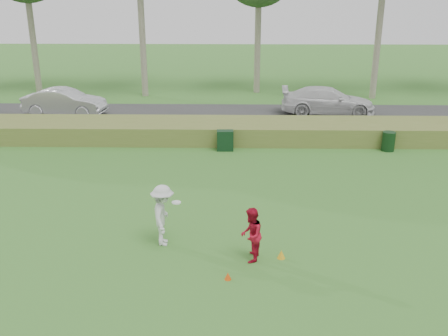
{
  "coord_description": "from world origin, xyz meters",
  "views": [
    {
      "loc": [
        0.33,
        -12.19,
        7.05
      ],
      "look_at": [
        0.0,
        4.0,
        1.3
      ],
      "focal_mm": 40.0,
      "sensor_mm": 36.0,
      "label": 1
    }
  ],
  "objects_px": {
    "cone_orange": "(228,276)",
    "trash_bin": "(388,141)",
    "car_right": "(328,101)",
    "cone_yellow": "(281,254)",
    "player_white": "(163,215)",
    "player_red": "(251,235)",
    "utility_cabinet": "(225,140)",
    "car_mid": "(65,102)"
  },
  "relations": [
    {
      "from": "utility_cabinet",
      "to": "car_right",
      "type": "relative_size",
      "value": 0.17
    },
    {
      "from": "cone_orange",
      "to": "car_right",
      "type": "height_order",
      "value": "car_right"
    },
    {
      "from": "player_white",
      "to": "trash_bin",
      "type": "bearing_deg",
      "value": -47.52
    },
    {
      "from": "trash_bin",
      "to": "car_mid",
      "type": "height_order",
      "value": "car_mid"
    },
    {
      "from": "player_red",
      "to": "utility_cabinet",
      "type": "relative_size",
      "value": 1.63
    },
    {
      "from": "trash_bin",
      "to": "cone_orange",
      "type": "bearing_deg",
      "value": -123.17
    },
    {
      "from": "player_red",
      "to": "cone_orange",
      "type": "xyz_separation_m",
      "value": [
        -0.62,
        -1.0,
        -0.68
      ]
    },
    {
      "from": "player_red",
      "to": "car_right",
      "type": "height_order",
      "value": "car_right"
    },
    {
      "from": "utility_cabinet",
      "to": "cone_yellow",
      "type": "bearing_deg",
      "value": -82.12
    },
    {
      "from": "player_white",
      "to": "cone_yellow",
      "type": "bearing_deg",
      "value": -105.79
    },
    {
      "from": "cone_yellow",
      "to": "utility_cabinet",
      "type": "xyz_separation_m",
      "value": [
        -1.75,
        10.02,
        0.35
      ]
    },
    {
      "from": "player_red",
      "to": "cone_orange",
      "type": "height_order",
      "value": "player_red"
    },
    {
      "from": "cone_yellow",
      "to": "utility_cabinet",
      "type": "height_order",
      "value": "utility_cabinet"
    },
    {
      "from": "utility_cabinet",
      "to": "car_mid",
      "type": "bearing_deg",
      "value": 143.64
    },
    {
      "from": "player_white",
      "to": "cone_yellow",
      "type": "xyz_separation_m",
      "value": [
        3.39,
        -0.78,
        -0.8
      ]
    },
    {
      "from": "player_red",
      "to": "cone_yellow",
      "type": "bearing_deg",
      "value": 107.13
    },
    {
      "from": "player_red",
      "to": "car_mid",
      "type": "relative_size",
      "value": 0.32
    },
    {
      "from": "car_mid",
      "to": "cone_orange",
      "type": "bearing_deg",
      "value": -144.8
    },
    {
      "from": "car_right",
      "to": "trash_bin",
      "type": "bearing_deg",
      "value": -163.23
    },
    {
      "from": "utility_cabinet",
      "to": "car_right",
      "type": "height_order",
      "value": "car_right"
    },
    {
      "from": "trash_bin",
      "to": "car_mid",
      "type": "xyz_separation_m",
      "value": [
        -17.26,
        6.49,
        0.4
      ]
    },
    {
      "from": "car_right",
      "to": "cone_orange",
      "type": "bearing_deg",
      "value": 166.8
    },
    {
      "from": "player_white",
      "to": "utility_cabinet",
      "type": "xyz_separation_m",
      "value": [
        1.64,
        9.24,
        -0.45
      ]
    },
    {
      "from": "car_mid",
      "to": "player_red",
      "type": "bearing_deg",
      "value": -141.81
    },
    {
      "from": "player_white",
      "to": "player_red",
      "type": "xyz_separation_m",
      "value": [
        2.53,
        -0.9,
        -0.15
      ]
    },
    {
      "from": "player_red",
      "to": "cone_yellow",
      "type": "distance_m",
      "value": 1.08
    },
    {
      "from": "player_white",
      "to": "car_mid",
      "type": "height_order",
      "value": "player_white"
    },
    {
      "from": "cone_yellow",
      "to": "player_white",
      "type": "bearing_deg",
      "value": 166.96
    },
    {
      "from": "player_white",
      "to": "car_right",
      "type": "distance_m",
      "value": 18.15
    },
    {
      "from": "player_white",
      "to": "car_mid",
      "type": "relative_size",
      "value": 0.38
    },
    {
      "from": "player_red",
      "to": "car_right",
      "type": "xyz_separation_m",
      "value": [
        5.13,
        17.36,
        0.09
      ]
    },
    {
      "from": "player_white",
      "to": "car_right",
      "type": "xyz_separation_m",
      "value": [
        7.66,
        16.46,
        -0.06
      ]
    },
    {
      "from": "utility_cabinet",
      "to": "trash_bin",
      "type": "height_order",
      "value": "utility_cabinet"
    },
    {
      "from": "car_mid",
      "to": "utility_cabinet",
      "type": "bearing_deg",
      "value": -118.35
    },
    {
      "from": "utility_cabinet",
      "to": "trash_bin",
      "type": "distance_m",
      "value": 7.61
    },
    {
      "from": "cone_orange",
      "to": "trash_bin",
      "type": "bearing_deg",
      "value": 56.83
    },
    {
      "from": "cone_yellow",
      "to": "car_mid",
      "type": "xyz_separation_m",
      "value": [
        -11.39,
        16.61,
        0.73
      ]
    },
    {
      "from": "player_white",
      "to": "cone_yellow",
      "type": "height_order",
      "value": "player_white"
    },
    {
      "from": "player_white",
      "to": "player_red",
      "type": "relative_size",
      "value": 1.19
    },
    {
      "from": "player_white",
      "to": "utility_cabinet",
      "type": "distance_m",
      "value": 9.39
    },
    {
      "from": "player_red",
      "to": "utility_cabinet",
      "type": "xyz_separation_m",
      "value": [
        -0.89,
        10.14,
        -0.3
      ]
    },
    {
      "from": "trash_bin",
      "to": "player_white",
      "type": "bearing_deg",
      "value": -134.77
    }
  ]
}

